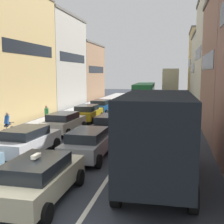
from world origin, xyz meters
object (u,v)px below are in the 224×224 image
(taxi_centre_lane_front, at_px, (39,178))
(wagon_left_lane_second, at_px, (27,140))
(sedan_centre_lane_fifth, at_px, (133,107))
(sedan_left_lane_fifth, at_px, (101,106))
(bus_mid_queue_primary, at_px, (144,92))
(sedan_left_lane_third, at_px, (64,122))
(sedan_left_lane_fourth, at_px, (87,113))
(pedestrian_near_kerb, at_px, (47,114))
(bus_far_queue_secondary, at_px, (169,82))
(sedan_centre_lane_second, at_px, (89,143))
(cyclist_on_sidewalk, at_px, (7,125))
(sedan_right_lane_behind_truck, at_px, (160,129))
(removalist_box_truck, at_px, (158,134))
(hatchback_centre_lane_third, at_px, (111,125))
(coupe_centre_lane_fourth, at_px, (123,114))

(taxi_centre_lane_front, bearing_deg, wagon_left_lane_second, 32.71)
(sedan_centre_lane_fifth, height_order, sedan_left_lane_fifth, same)
(sedan_centre_lane_fifth, relative_size, bus_mid_queue_primary, 0.41)
(sedan_left_lane_third, relative_size, sedan_left_lane_fourth, 1.02)
(pedestrian_near_kerb, bearing_deg, sedan_left_lane_fourth, -5.02)
(bus_mid_queue_primary, bearing_deg, sedan_centre_lane_fifth, 177.20)
(sedan_left_lane_third, bearing_deg, bus_far_queue_secondary, -9.56)
(sedan_centre_lane_second, xyz_separation_m, cyclist_on_sidewalk, (-6.70, 3.27, 0.05))
(wagon_left_lane_second, height_order, sedan_centre_lane_fifth, same)
(bus_far_queue_secondary, relative_size, pedestrian_near_kerb, 6.39)
(sedan_left_lane_fifth, xyz_separation_m, sedan_right_lane_behind_truck, (6.86, -11.43, 0.00))
(removalist_box_truck, xyz_separation_m, sedan_centre_lane_fifth, (-3.69, 18.93, -1.18))
(taxi_centre_lane_front, distance_m, wagon_left_lane_second, 5.79)
(pedestrian_near_kerb, bearing_deg, sedan_centre_lane_second, -100.74)
(sedan_centre_lane_second, bearing_deg, pedestrian_near_kerb, 37.67)
(hatchback_centre_lane_third, relative_size, sedan_left_lane_fourth, 1.01)
(pedestrian_near_kerb, bearing_deg, hatchback_centre_lane_third, -73.69)
(bus_mid_queue_primary, bearing_deg, taxi_centre_lane_front, 177.33)
(sedan_centre_lane_second, bearing_deg, coupe_centre_lane_fourth, 1.34)
(bus_mid_queue_primary, relative_size, bus_far_queue_secondary, 1.00)
(pedestrian_near_kerb, bearing_deg, sedan_left_lane_third, -93.29)
(sedan_centre_lane_fifth, bearing_deg, coupe_centre_lane_fourth, -177.82)
(sedan_left_lane_fifth, bearing_deg, hatchback_centre_lane_third, -159.76)
(sedan_left_lane_fifth, bearing_deg, bus_mid_queue_primary, -16.17)
(removalist_box_truck, bearing_deg, sedan_left_lane_fourth, 26.61)
(hatchback_centre_lane_third, distance_m, sedan_centre_lane_fifth, 11.16)
(sedan_left_lane_fifth, height_order, bus_mid_queue_primary, bus_mid_queue_primary)
(taxi_centre_lane_front, distance_m, sedan_centre_lane_fifth, 21.40)
(pedestrian_near_kerb, bearing_deg, removalist_box_truck, -95.51)
(hatchback_centre_lane_third, height_order, sedan_right_lane_behind_truck, same)
(sedan_left_lane_third, relative_size, sedan_centre_lane_fifth, 1.00)
(sedan_centre_lane_second, distance_m, wagon_left_lane_second, 3.34)
(taxi_centre_lane_front, bearing_deg, sedan_left_lane_fifth, 8.85)
(coupe_centre_lane_fourth, distance_m, cyclist_on_sidewalk, 9.83)
(sedan_centre_lane_second, height_order, pedestrian_near_kerb, pedestrian_near_kerb)
(taxi_centre_lane_front, bearing_deg, sedan_left_lane_third, 17.67)
(cyclist_on_sidewalk, bearing_deg, sedan_left_lane_fourth, -28.39)
(hatchback_centre_lane_third, relative_size, bus_far_queue_secondary, 0.41)
(sedan_left_lane_fifth, distance_m, pedestrian_near_kerb, 8.20)
(hatchback_centre_lane_third, relative_size, sedan_left_lane_third, 1.00)
(sedan_centre_lane_second, bearing_deg, bus_mid_queue_primary, 0.51)
(sedan_left_lane_fifth, xyz_separation_m, bus_mid_queue_primary, (3.51, 10.46, 0.96))
(sedan_centre_lane_fifth, xyz_separation_m, pedestrian_near_kerb, (-6.12, -8.18, 0.15))
(bus_mid_queue_primary, distance_m, pedestrian_near_kerb, 19.25)
(wagon_left_lane_second, height_order, bus_far_queue_secondary, bus_far_queue_secondary)
(sedan_left_lane_fourth, height_order, bus_mid_queue_primary, bus_mid_queue_primary)
(removalist_box_truck, xyz_separation_m, pedestrian_near_kerb, (-9.80, 10.76, -1.03))
(sedan_left_lane_third, distance_m, sedan_left_lane_fourth, 5.21)
(sedan_centre_lane_fifth, bearing_deg, bus_mid_queue_primary, 2.40)
(sedan_left_lane_third, bearing_deg, sedan_right_lane_behind_truck, -96.07)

